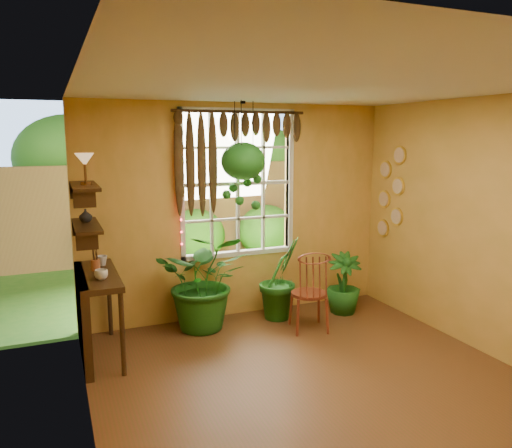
{
  "coord_description": "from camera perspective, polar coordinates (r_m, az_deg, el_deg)",
  "views": [
    {
      "loc": [
        -2.18,
        -3.61,
        2.29
      ],
      "look_at": [
        -0.22,
        1.15,
        1.38
      ],
      "focal_mm": 35.0,
      "sensor_mm": 36.0,
      "label": 1
    }
  ],
  "objects": [
    {
      "name": "potted_plant_left",
      "position": [
        5.99,
        -5.84,
        -6.42
      ],
      "size": [
        1.36,
        1.28,
        1.2
      ],
      "primitive_type": "imported",
      "rotation": [
        0.0,
        0.0,
        -0.4
      ],
      "color": "#165418",
      "rests_on": "floor"
    },
    {
      "name": "wall_plates",
      "position": [
        6.85,
        15.13,
        3.47
      ],
      "size": [
        0.04,
        0.32,
        1.1
      ],
      "primitive_type": null,
      "color": "#F2E3C5",
      "rests_on": "wall_right"
    },
    {
      "name": "wall_left",
      "position": [
        3.73,
        -19.02,
        -5.1
      ],
      "size": [
        0.0,
        4.5,
        4.5
      ],
      "primitive_type": "plane",
      "rotation": [
        1.57,
        0.0,
        1.57
      ],
      "color": "gold",
      "rests_on": "floor"
    },
    {
      "name": "counter_ledge",
      "position": [
        5.5,
        -18.66,
        -8.96
      ],
      "size": [
        0.4,
        1.2,
        0.9
      ],
      "color": "#39220F",
      "rests_on": "floor"
    },
    {
      "name": "window",
      "position": [
        6.31,
        -2.12,
        4.64
      ],
      "size": [
        1.52,
        0.1,
        1.86
      ],
      "color": "silver",
      "rests_on": "wall_back"
    },
    {
      "name": "cup_a",
      "position": [
        5.14,
        -17.27,
        -5.54
      ],
      "size": [
        0.16,
        0.16,
        0.1
      ],
      "primitive_type": "imported",
      "rotation": [
        0.0,
        0.0,
        -0.29
      ],
      "color": "silver",
      "rests_on": "counter_ledge"
    },
    {
      "name": "shelf_upper",
      "position": [
        5.24,
        -19.05,
        4.11
      ],
      "size": [
        0.25,
        0.9,
        0.04
      ],
      "primitive_type": "cube",
      "color": "#39220F",
      "rests_on": "wall_left"
    },
    {
      "name": "string_lights",
      "position": [
        5.99,
        -8.67,
        4.73
      ],
      "size": [
        0.03,
        0.03,
        1.54
      ],
      "primitive_type": null,
      "color": "#FF2633",
      "rests_on": "window"
    },
    {
      "name": "potted_plant_mid",
      "position": [
        6.34,
        2.81,
        -6.19
      ],
      "size": [
        0.71,
        0.65,
        1.04
      ],
      "primitive_type": "imported",
      "rotation": [
        0.0,
        0.0,
        0.4
      ],
      "color": "#165418",
      "rests_on": "floor"
    },
    {
      "name": "windsor_chair",
      "position": [
        6.03,
        6.13,
        -9.06
      ],
      "size": [
        0.51,
        0.53,
        1.13
      ],
      "rotation": [
        0.0,
        0.0,
        -0.24
      ],
      "color": "maroon",
      "rests_on": "floor"
    },
    {
      "name": "valance_vine",
      "position": [
        6.14,
        -2.51,
        9.88
      ],
      "size": [
        1.7,
        0.12,
        1.1
      ],
      "color": "#39220F",
      "rests_on": "window"
    },
    {
      "name": "wall_back",
      "position": [
        6.32,
        -2.0,
        1.45
      ],
      "size": [
        4.0,
        0.0,
        4.0
      ],
      "primitive_type": "plane",
      "rotation": [
        1.57,
        0.0,
        0.0
      ],
      "color": "gold",
      "rests_on": "floor"
    },
    {
      "name": "floor",
      "position": [
        4.8,
        8.06,
        -18.6
      ],
      "size": [
        4.5,
        4.5,
        0.0
      ],
      "primitive_type": "plane",
      "color": "brown",
      "rests_on": "ground"
    },
    {
      "name": "tiffany_lamp",
      "position": [
        5.17,
        -19.0,
        6.77
      ],
      "size": [
        0.19,
        0.19,
        0.31
      ],
      "color": "brown",
      "rests_on": "shelf_upper"
    },
    {
      "name": "hanging_basket",
      "position": [
        6.0,
        -1.48,
        6.65
      ],
      "size": [
        0.53,
        0.53,
        1.3
      ],
      "color": "black",
      "rests_on": "ceiling"
    },
    {
      "name": "brush_jar",
      "position": [
        5.49,
        -17.89,
        -3.71
      ],
      "size": [
        0.09,
        0.09,
        0.34
      ],
      "color": "#97502C",
      "rests_on": "counter_ledge"
    },
    {
      "name": "wall_right",
      "position": [
        5.6,
        26.36,
        -0.69
      ],
      "size": [
        0.0,
        4.5,
        4.5
      ],
      "primitive_type": "plane",
      "rotation": [
        1.57,
        0.0,
        -1.57
      ],
      "color": "gold",
      "rests_on": "floor"
    },
    {
      "name": "shelf_vase",
      "position": [
        5.41,
        -18.9,
        0.93
      ],
      "size": [
        0.15,
        0.15,
        0.14
      ],
      "primitive_type": "imported",
      "rotation": [
        0.0,
        0.0,
        0.2
      ],
      "color": "#B2AD99",
      "rests_on": "shelf_lower"
    },
    {
      "name": "potted_plant_right",
      "position": [
        6.65,
        9.98,
        -6.69
      ],
      "size": [
        0.55,
        0.55,
        0.79
      ],
      "primitive_type": "imported",
      "rotation": [
        0.0,
        0.0,
        -0.28
      ],
      "color": "#165418",
      "rests_on": "floor"
    },
    {
      "name": "ceiling",
      "position": [
        4.24,
        8.98,
        15.47
      ],
      "size": [
        4.5,
        4.5,
        0.0
      ],
      "primitive_type": "plane",
      "rotation": [
        3.14,
        0.0,
        0.0
      ],
      "color": "silver",
      "rests_on": "wall_back"
    },
    {
      "name": "cup_b",
      "position": [
        5.69,
        -17.2,
        -4.03
      ],
      "size": [
        0.12,
        0.12,
        0.11
      ],
      "primitive_type": "imported",
      "rotation": [
        0.0,
        0.0,
        0.02
      ],
      "color": "beige",
      "rests_on": "counter_ledge"
    },
    {
      "name": "backyard",
      "position": [
        10.8,
        -9.42,
        4.52
      ],
      "size": [
        14.0,
        10.0,
        12.0
      ],
      "color": "#225718",
      "rests_on": "ground"
    },
    {
      "name": "shelf_lower",
      "position": [
        5.29,
        -18.8,
        -0.2
      ],
      "size": [
        0.25,
        0.9,
        0.04
      ],
      "primitive_type": "cube",
      "color": "#39220F",
      "rests_on": "wall_left"
    }
  ]
}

